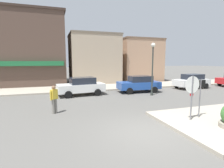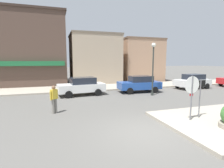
# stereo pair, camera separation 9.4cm
# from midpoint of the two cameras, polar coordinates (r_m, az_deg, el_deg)

# --- Properties ---
(ground_plane) EXTENTS (160.00, 160.00, 0.00)m
(ground_plane) POSITION_cam_midpoint_polar(r_m,az_deg,el_deg) (7.73, 11.66, -15.40)
(ground_plane) COLOR #5B5954
(kerb_far) EXTENTS (80.00, 4.00, 0.15)m
(kerb_far) POSITION_cam_midpoint_polar(r_m,az_deg,el_deg) (19.05, -6.77, -1.26)
(kerb_far) COLOR #A89E8C
(kerb_far) RESTS_ON ground
(stop_sign) EXTENTS (0.82, 0.07, 2.30)m
(stop_sign) POSITION_cam_midpoint_polar(r_m,az_deg,el_deg) (9.15, 24.84, -2.44)
(stop_sign) COLOR slate
(stop_sign) RESTS_ON ground
(one_way_sign) EXTENTS (0.60, 0.06, 2.10)m
(one_way_sign) POSITION_cam_midpoint_polar(r_m,az_deg,el_deg) (9.77, 27.03, -3.07)
(one_way_sign) COLOR slate
(one_way_sign) RESTS_ON ground
(lamp_post) EXTENTS (0.36, 0.36, 4.54)m
(lamp_post) POSITION_cam_midpoint_polar(r_m,az_deg,el_deg) (15.37, 13.46, 7.26)
(lamp_post) COLOR #333833
(lamp_post) RESTS_ON ground
(parked_car_nearest) EXTENTS (4.15, 2.18, 1.56)m
(parked_car_nearest) POSITION_cam_midpoint_polar(r_m,az_deg,el_deg) (15.44, -9.66, -0.64)
(parked_car_nearest) COLOR white
(parked_car_nearest) RESTS_ON ground
(parked_car_second) EXTENTS (4.08, 2.03, 1.56)m
(parked_car_second) POSITION_cam_midpoint_polar(r_m,az_deg,el_deg) (16.91, 9.12, 0.09)
(parked_car_second) COLOR #234C9E
(parked_car_second) RESTS_ON ground
(parked_car_third) EXTENTS (4.16, 2.21, 1.56)m
(parked_car_third) POSITION_cam_midpoint_polar(r_m,az_deg,el_deg) (20.82, 24.95, 0.87)
(parked_car_third) COLOR white
(parked_car_third) RESTS_ON ground
(pedestrian_crossing_near) EXTENTS (0.47, 0.43, 1.61)m
(pedestrian_crossing_near) POSITION_cam_midpoint_polar(r_m,az_deg,el_deg) (10.49, -18.14, -4.50)
(pedestrian_crossing_near) COLOR gray
(pedestrian_crossing_near) RESTS_ON ground
(building_corner_shop) EXTENTS (10.44, 8.31, 8.67)m
(building_corner_shop) POSITION_cam_midpoint_polar(r_m,az_deg,el_deg) (24.73, -27.06, 9.90)
(building_corner_shop) COLOR brown
(building_corner_shop) RESTS_ON ground
(building_storefront_left_near) EXTENTS (6.30, 5.62, 6.40)m
(building_storefront_left_near) POSITION_cam_midpoint_polar(r_m,az_deg,el_deg) (23.76, -5.64, 8.08)
(building_storefront_left_near) COLOR tan
(building_storefront_left_near) RESTS_ON ground
(building_storefront_left_mid) EXTENTS (5.94, 6.09, 6.12)m
(building_storefront_left_mid) POSITION_cam_midpoint_polar(r_m,az_deg,el_deg) (27.00, 8.54, 7.68)
(building_storefront_left_mid) COLOR tan
(building_storefront_left_mid) RESTS_ON ground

